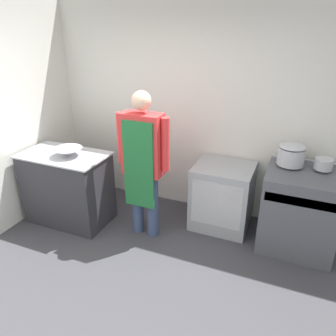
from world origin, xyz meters
The scene contains 10 objects.
ground_plane centered at (0.00, 0.00, 0.00)m, with size 14.00×14.00×0.00m, color #38383D.
wall_back centered at (0.00, 2.13, 1.35)m, with size 8.00×0.05×2.70m.
wall_left centered at (-1.91, 1.00, 1.35)m, with size 0.05×8.00×2.70m.
prep_counter centered at (-1.30, 1.13, 0.46)m, with size 1.07×0.63×0.92m.
stove centered at (1.44, 1.69, 0.46)m, with size 0.79×0.73×0.94m.
fridge_unit centered at (0.55, 1.76, 0.41)m, with size 0.70×0.63×0.81m.
person_cook centered at (-0.26, 1.22, 1.00)m, with size 0.63×0.24×1.75m.
mixing_bowl centered at (-1.20, 1.11, 0.97)m, with size 0.34×0.34×0.10m.
stock_pot centered at (1.26, 1.82, 1.06)m, with size 0.29×0.29×0.24m.
sauce_pot centered at (1.60, 1.82, 1.00)m, with size 0.19×0.19×0.12m.
Camera 1 is at (1.30, -1.79, 2.40)m, focal length 35.00 mm.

